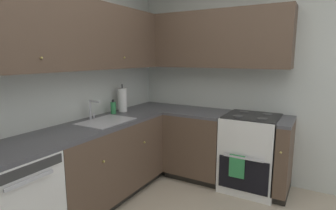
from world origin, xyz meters
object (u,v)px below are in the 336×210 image
object	(u,v)px
soap_bottle	(113,108)
oven_range	(251,152)
paper_towel_roll	(123,100)
dishwasher	(8,208)

from	to	relation	value
soap_bottle	oven_range	bearing A→B (deg)	-65.58
paper_towel_roll	dishwasher	bearing A→B (deg)	-174.26
dishwasher	paper_towel_roll	world-z (taller)	paper_towel_roll
oven_range	paper_towel_roll	xyz separation A→B (m)	(-0.53, 1.50, 0.58)
soap_bottle	dishwasher	bearing A→B (deg)	-172.87
oven_range	soap_bottle	bearing A→B (deg)	114.42
dishwasher	soap_bottle	distance (m)	1.55
soap_bottle	paper_towel_roll	xyz separation A→B (m)	(0.15, -0.02, 0.08)
soap_bottle	paper_towel_roll	bearing A→B (deg)	-7.37
paper_towel_roll	oven_range	bearing A→B (deg)	-70.37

